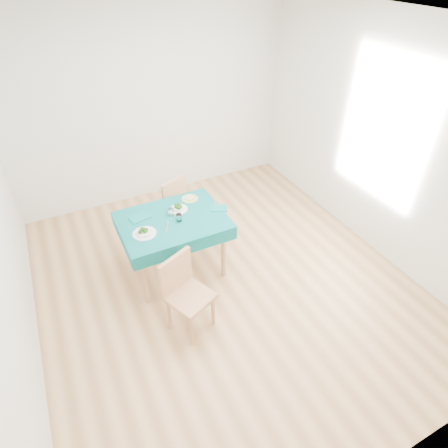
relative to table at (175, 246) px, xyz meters
name	(u,v)px	position (x,y,z in m)	size (l,w,h in m)	color
room_shell	(224,182)	(0.41, -0.44, 0.97)	(4.02, 4.52, 2.73)	#A37344
table	(175,246)	(0.00, 0.00, 0.00)	(1.13, 0.86, 0.76)	#085D5E
chair_near	(190,293)	(-0.16, -0.84, 0.11)	(0.39, 0.43, 0.97)	#B07C52
chair_far	(167,200)	(0.19, 0.79, 0.11)	(0.39, 0.42, 0.97)	#B07C52
bowl_near	(144,231)	(-0.34, -0.11, 0.42)	(0.25, 0.25, 0.07)	white
bowl_far	(178,207)	(0.13, 0.14, 0.41)	(0.20, 0.20, 0.06)	white
fork_near	(142,235)	(-0.38, -0.12, 0.38)	(0.02, 0.17, 0.00)	silver
knife_near	(167,227)	(-0.09, -0.10, 0.38)	(0.01, 0.19, 0.00)	silver
fork_far	(173,213)	(0.05, 0.11, 0.38)	(0.02, 0.17, 0.00)	silver
knife_far	(216,207)	(0.53, 0.00, 0.38)	(0.02, 0.21, 0.00)	silver
napkin_near	(140,217)	(-0.31, 0.18, 0.39)	(0.21, 0.15, 0.01)	#0C6868
napkin_far	(219,208)	(0.54, -0.04, 0.38)	(0.19, 0.13, 0.01)	#0C6868
tumbler_center	(171,212)	(0.02, 0.08, 0.42)	(0.06, 0.06, 0.08)	white
tumbler_side	(179,217)	(0.06, -0.06, 0.42)	(0.06, 0.06, 0.08)	white
side_plate	(190,199)	(0.32, 0.28, 0.38)	(0.19, 0.19, 0.01)	#B1CC63
bread_slice	(190,198)	(0.32, 0.28, 0.40)	(0.09, 0.09, 0.01)	beige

